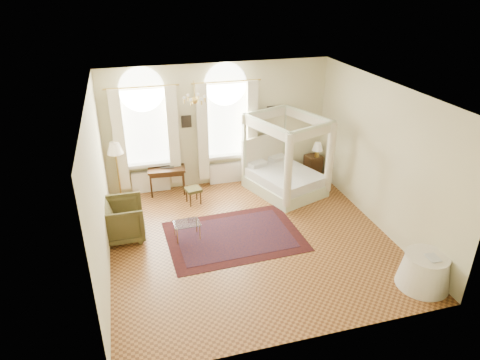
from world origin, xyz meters
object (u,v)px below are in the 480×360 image
(coffee_table, at_px, (187,224))
(armchair, at_px, (122,220))
(canopy_bed, at_px, (285,175))
(stool, at_px, (193,191))
(side_table, at_px, (424,271))
(writing_desk, at_px, (167,172))
(nightstand, at_px, (313,165))
(floor_lamp, at_px, (115,151))

(coffee_table, bearing_deg, armchair, 163.08)
(canopy_bed, height_order, armchair, canopy_bed)
(stool, bearing_deg, side_table, -50.15)
(stool, bearing_deg, coffee_table, -104.89)
(canopy_bed, distance_m, writing_desk, 3.13)
(armchair, relative_size, coffee_table, 1.66)
(canopy_bed, xyz_separation_m, nightstand, (1.15, 0.74, -0.17))
(side_table, bearing_deg, canopy_bed, 104.58)
(writing_desk, relative_size, stool, 2.32)
(stool, relative_size, floor_lamp, 0.28)
(writing_desk, height_order, coffee_table, writing_desk)
(stool, relative_size, side_table, 0.44)
(coffee_table, height_order, side_table, side_table)
(writing_desk, xyz_separation_m, armchair, (-1.22, -1.87, -0.17))
(nightstand, bearing_deg, side_table, -90.32)
(floor_lamp, xyz_separation_m, side_table, (5.37, -5.05, -1.01))
(side_table, bearing_deg, stool, 129.85)
(canopy_bed, relative_size, stool, 5.35)
(armchair, distance_m, side_table, 6.24)
(canopy_bed, xyz_separation_m, armchair, (-4.25, -1.14, -0.03))
(stool, xyz_separation_m, armchair, (-1.78, -1.14, 0.10))
(writing_desk, relative_size, coffee_table, 1.70)
(coffee_table, bearing_deg, writing_desk, 93.75)
(canopy_bed, bearing_deg, nightstand, 32.92)
(canopy_bed, relative_size, floor_lamp, 1.47)
(nightstand, distance_m, writing_desk, 4.19)
(armchair, relative_size, side_table, 1.01)
(writing_desk, bearing_deg, coffee_table, -86.25)
(writing_desk, distance_m, coffee_table, 2.31)
(nightstand, xyz_separation_m, stool, (-3.62, -0.74, 0.05))
(coffee_table, relative_size, side_table, 0.61)
(stool, bearing_deg, armchair, -147.45)
(canopy_bed, xyz_separation_m, stool, (-2.47, 0.00, -0.12))
(writing_desk, xyz_separation_m, coffee_table, (0.15, -2.29, -0.26))
(coffee_table, bearing_deg, floor_lamp, 120.79)
(floor_lamp, bearing_deg, coffee_table, -59.21)
(armchair, bearing_deg, stool, -57.12)
(coffee_table, bearing_deg, stool, 75.11)
(writing_desk, bearing_deg, armchair, -123.05)
(armchair, bearing_deg, floor_lamp, 0.33)
(nightstand, relative_size, armchair, 0.62)
(canopy_bed, relative_size, nightstand, 3.80)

